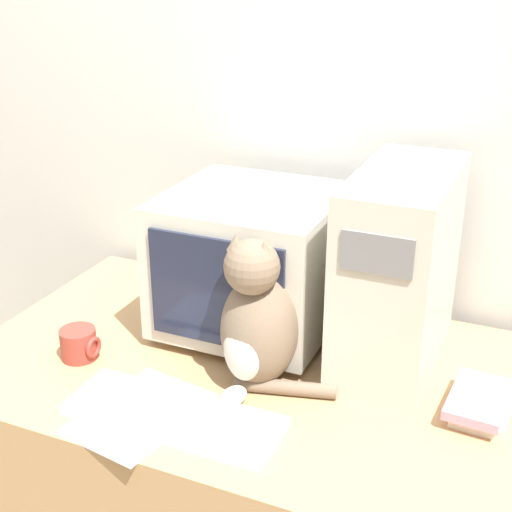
{
  "coord_description": "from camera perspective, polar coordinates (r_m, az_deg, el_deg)",
  "views": [
    {
      "loc": [
        0.62,
        -0.94,
        1.67
      ],
      "look_at": [
        -0.0,
        0.48,
        1.0
      ],
      "focal_mm": 50.0,
      "sensor_mm": 36.0,
      "label": 1
    }
  ],
  "objects": [
    {
      "name": "paper_sheet",
      "position": [
        1.61,
        -9.26,
        -12.31
      ],
      "size": [
        0.25,
        0.33,
        0.0
      ],
      "color": "white",
      "rests_on": "desk"
    },
    {
      "name": "book_stack",
      "position": [
        1.65,
        17.51,
        -11.24
      ],
      "size": [
        0.14,
        0.2,
        0.05
      ],
      "color": "beige",
      "rests_on": "desk"
    },
    {
      "name": "computer_tower",
      "position": [
        1.71,
        11.34,
        -1.07
      ],
      "size": [
        0.21,
        0.47,
        0.48
      ],
      "color": "beige",
      "rests_on": "desk"
    },
    {
      "name": "crt_monitor",
      "position": [
        1.83,
        -0.33,
        -0.44
      ],
      "size": [
        0.43,
        0.43,
        0.37
      ],
      "color": "beige",
      "rests_on": "desk"
    },
    {
      "name": "desk",
      "position": [
        1.98,
        -0.61,
        -17.69
      ],
      "size": [
        1.37,
        0.85,
        0.74
      ],
      "color": "tan",
      "rests_on": "ground_plane"
    },
    {
      "name": "cat",
      "position": [
        1.61,
        0.15,
        -5.36
      ],
      "size": [
        0.29,
        0.26,
        0.37
      ],
      "rotation": [
        0.0,
        0.0,
        -0.15
      ],
      "color": "#7A6651",
      "rests_on": "desk"
    },
    {
      "name": "keyboard",
      "position": [
        1.58,
        -6.64,
        -12.55
      ],
      "size": [
        0.48,
        0.17,
        0.02
      ],
      "color": "silver",
      "rests_on": "desk"
    },
    {
      "name": "pen",
      "position": [
        1.72,
        -10.2,
        -9.75
      ],
      "size": [
        0.15,
        0.01,
        0.01
      ],
      "color": "navy",
      "rests_on": "desk"
    },
    {
      "name": "wall_back",
      "position": [
        2.0,
        5.13,
        11.05
      ],
      "size": [
        7.0,
        0.05,
        2.5
      ],
      "color": "silver",
      "rests_on": "ground_plane"
    },
    {
      "name": "mug",
      "position": [
        1.82,
        -13.95,
        -6.84
      ],
      "size": [
        0.1,
        0.09,
        0.08
      ],
      "color": "#9E382D",
      "rests_on": "desk"
    }
  ]
}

